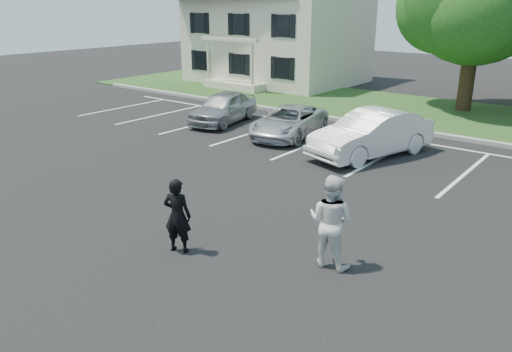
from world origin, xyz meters
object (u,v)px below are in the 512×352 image
Objects in this scene: car_silver_west at (224,107)px; car_white_sedan at (371,134)px; house at (278,22)px; man_white_shirt at (331,221)px; car_silver_minivan at (289,122)px; man_black_suit at (177,216)px.

car_silver_west is 0.85× the size of car_white_sedan.
house is 2.56× the size of car_silver_west.
man_white_shirt is (15.31, -19.53, -2.87)m from house.
car_silver_minivan is 0.90× the size of car_white_sedan.
man_white_shirt is at bearing -51.92° from house.
man_black_suit is 10.13m from car_silver_minivan.
man_black_suit is 12.02m from car_silver_west.
man_black_suit is 3.18m from man_white_shirt.
car_silver_minivan is at bearing -52.51° from house.
man_black_suit is 0.39× the size of car_silver_minivan.
car_silver_west is at bearing 167.70° from car_silver_minivan.
house reaches higher than man_white_shirt.
car_white_sedan reaches higher than car_silver_west.
car_silver_minivan is at bearing -169.99° from car_white_sedan.
car_silver_minivan is at bearing -14.48° from car_silver_west.
man_white_shirt is 12.93m from car_silver_west.
man_white_shirt is 0.45× the size of car_silver_minivan.
man_white_shirt reaches higher than man_black_suit.
car_silver_minivan is (3.59, -0.16, -0.10)m from car_silver_west.
car_white_sedan is (-2.72, 7.51, -0.18)m from man_white_shirt.
car_white_sedan is (7.32, -0.64, 0.09)m from car_silver_west.
car_silver_minivan is (8.85, -11.54, -3.24)m from house.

